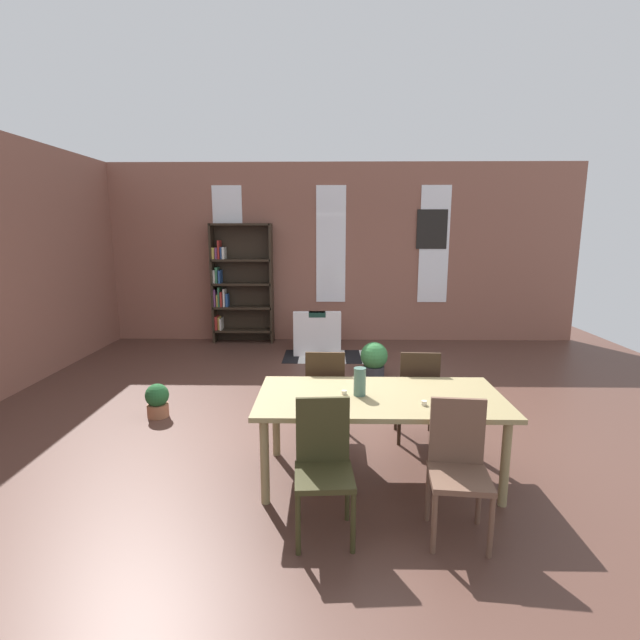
# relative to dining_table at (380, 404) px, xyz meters

# --- Properties ---
(ground_plane) EXTENTS (10.73, 10.73, 0.00)m
(ground_plane) POSITION_rel_dining_table_xyz_m (-0.39, 1.22, -0.67)
(ground_plane) COLOR #4F332A
(back_wall_brick) EXTENTS (9.26, 0.12, 3.32)m
(back_wall_brick) POSITION_rel_dining_table_xyz_m (-0.39, 5.23, 0.99)
(back_wall_brick) COLOR #8F5A4A
(back_wall_brick) RESTS_ON ground
(window_pane_0) EXTENTS (0.55, 0.02, 2.16)m
(window_pane_0) POSITION_rel_dining_table_xyz_m (-2.32, 5.16, 1.15)
(window_pane_0) COLOR white
(window_pane_1) EXTENTS (0.55, 0.02, 2.16)m
(window_pane_1) POSITION_rel_dining_table_xyz_m (-0.39, 5.16, 1.15)
(window_pane_1) COLOR white
(window_pane_2) EXTENTS (0.55, 0.02, 2.16)m
(window_pane_2) POSITION_rel_dining_table_xyz_m (1.54, 5.16, 1.15)
(window_pane_2) COLOR white
(dining_table) EXTENTS (2.04, 1.00, 0.74)m
(dining_table) POSITION_rel_dining_table_xyz_m (0.00, 0.00, 0.00)
(dining_table) COLOR #918055
(dining_table) RESTS_ON ground
(vase_on_table) EXTENTS (0.10, 0.10, 0.24)m
(vase_on_table) POSITION_rel_dining_table_xyz_m (-0.17, -0.00, 0.19)
(vase_on_table) COLOR #4C7266
(vase_on_table) RESTS_ON dining_table
(tealight_candle_0) EXTENTS (0.04, 0.04, 0.03)m
(tealight_candle_0) POSITION_rel_dining_table_xyz_m (-0.30, 0.02, 0.09)
(tealight_candle_0) COLOR silver
(tealight_candle_0) RESTS_ON dining_table
(tealight_candle_1) EXTENTS (0.04, 0.04, 0.03)m
(tealight_candle_1) POSITION_rel_dining_table_xyz_m (-0.53, -0.19, 0.09)
(tealight_candle_1) COLOR silver
(tealight_candle_1) RESTS_ON dining_table
(tealight_candle_2) EXTENTS (0.04, 0.04, 0.04)m
(tealight_candle_2) POSITION_rel_dining_table_xyz_m (0.32, -0.22, 0.09)
(tealight_candle_2) COLOR silver
(tealight_candle_2) RESTS_ON dining_table
(dining_chair_far_left) EXTENTS (0.41, 0.41, 0.95)m
(dining_chair_far_left) POSITION_rel_dining_table_xyz_m (-0.46, 0.73, -0.16)
(dining_chair_far_left) COLOR #342315
(dining_chair_far_left) RESTS_ON ground
(dining_chair_far_right) EXTENTS (0.42, 0.42, 0.95)m
(dining_chair_far_right) POSITION_rel_dining_table_xyz_m (0.46, 0.73, -0.16)
(dining_chair_far_right) COLOR #2F2116
(dining_chair_far_right) RESTS_ON ground
(dining_chair_near_right) EXTENTS (0.44, 0.44, 0.95)m
(dining_chair_near_right) POSITION_rel_dining_table_xyz_m (0.47, -0.73, -0.16)
(dining_chair_near_right) COLOR brown
(dining_chair_near_right) RESTS_ON ground
(dining_chair_near_left) EXTENTS (0.43, 0.43, 0.95)m
(dining_chair_near_left) POSITION_rel_dining_table_xyz_m (-0.46, -0.73, -0.16)
(dining_chair_near_left) COLOR #353119
(dining_chair_near_left) RESTS_ON ground
(bookshelf_tall) EXTENTS (1.13, 0.31, 2.22)m
(bookshelf_tall) POSITION_rel_dining_table_xyz_m (-2.12, 4.98, 0.45)
(bookshelf_tall) COLOR #2D2319
(bookshelf_tall) RESTS_ON ground
(armchair_white) EXTENTS (0.83, 0.83, 0.75)m
(armchair_white) POSITION_rel_dining_table_xyz_m (-0.63, 4.27, -0.39)
(armchair_white) COLOR silver
(armchair_white) RESTS_ON ground
(potted_plant_by_shelf) EXTENTS (0.39, 0.39, 0.51)m
(potted_plant_by_shelf) POSITION_rel_dining_table_xyz_m (0.23, 2.85, -0.40)
(potted_plant_by_shelf) COLOR #333338
(potted_plant_by_shelf) RESTS_ON ground
(potted_plant_corner) EXTENTS (0.26, 0.26, 0.39)m
(potted_plant_corner) POSITION_rel_dining_table_xyz_m (-2.38, 1.30, -0.47)
(potted_plant_corner) COLOR #9E6042
(potted_plant_corner) RESTS_ON ground
(striped_rug) EXTENTS (1.55, 0.87, 0.01)m
(striped_rug) POSITION_rel_dining_table_xyz_m (-0.40, 3.91, -0.67)
(striped_rug) COLOR black
(striped_rug) RESTS_ON ground
(framed_picture) EXTENTS (0.56, 0.03, 0.72)m
(framed_picture) POSITION_rel_dining_table_xyz_m (1.48, 5.15, 1.44)
(framed_picture) COLOR black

